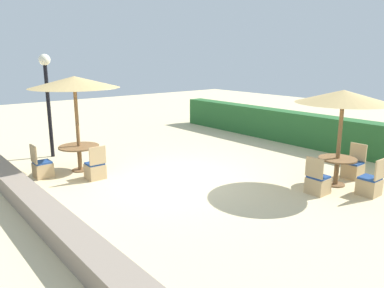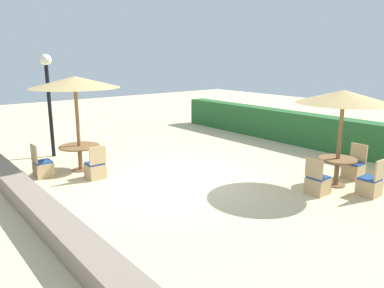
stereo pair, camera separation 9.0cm
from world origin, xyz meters
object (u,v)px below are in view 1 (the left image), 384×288
patio_chair_front_left_south (42,168)px  patio_chair_back_right_east (370,185)px  lamp_post (47,85)px  patio_chair_back_right_north (353,168)px  round_table_front_left (79,151)px  patio_chair_back_right_south (318,183)px  round_table_back_right (337,165)px  patio_chair_front_left_east (95,169)px  parasol_back_right (343,97)px  parasol_front_left (74,83)px

patio_chair_front_left_south → patio_chair_back_right_east: bearing=41.4°
patio_chair_front_left_south → patio_chair_back_right_east: 8.47m
lamp_post → patio_chair_back_right_north: 9.53m
round_table_front_left → patio_chair_back_right_south: patio_chair_back_right_south is taller
patio_chair_front_left_south → round_table_back_right: (5.45, 5.65, 0.28)m
lamp_post → patio_chair_front_left_east: lamp_post is taller
patio_chair_back_right_east → round_table_front_left: bearing=125.8°
lamp_post → round_table_back_right: bearing=32.0°
parasol_back_right → patio_chair_front_left_east: bearing=-133.9°
round_table_back_right → patio_chair_back_right_south: 0.96m
patio_chair_front_left_east → parasol_back_right: (4.41, 4.58, 2.01)m
patio_chair_front_left_south → patio_chair_front_left_east: same height
round_table_front_left → patio_chair_front_left_south: (-0.06, -1.06, -0.33)m
round_table_front_left → patio_chair_back_right_south: (5.44, 3.67, -0.33)m
round_table_back_right → patio_chair_back_right_north: bearing=91.4°
lamp_post → patio_chair_back_right_east: (8.37, 4.62, -2.09)m
round_table_back_right → patio_chair_back_right_east: 0.95m
lamp_post → parasol_front_left: lamp_post is taller
parasol_front_left → patio_chair_back_right_north: bearing=45.7°
patio_chair_back_right_north → patio_chair_back_right_east: bearing=134.0°
patio_chair_back_right_east → parasol_back_right: bearing=87.0°
patio_chair_front_left_south → patio_chair_back_right_east: size_ratio=1.00×
parasol_front_left → round_table_back_right: 7.36m
lamp_post → parasol_front_left: (2.07, 0.07, 0.19)m
patio_chair_back_right_north → patio_chair_front_left_east: bearing=51.4°
parasol_back_right → round_table_back_right: parasol_back_right is taller
round_table_back_right → parasol_front_left: bearing=-139.6°
patio_chair_front_left_south → round_table_back_right: patio_chair_front_left_south is taller
lamp_post → parasol_back_right: size_ratio=1.36×
patio_chair_front_left_south → parasol_back_right: parasol_back_right is taller
parasol_back_right → patio_chair_back_right_south: parasol_back_right is taller
patio_chair_front_left_south → patio_chair_back_right_south: size_ratio=1.00×
parasol_front_left → parasol_back_right: size_ratio=1.11×
round_table_front_left → patio_chair_front_left_east: 1.04m
patio_chair_front_left_east → patio_chair_back_right_south: (4.46, 3.66, 0.00)m
patio_chair_front_left_east → round_table_back_right: bearing=-43.9°
patio_chair_front_left_south → patio_chair_front_left_east: (1.04, 1.07, 0.00)m
patio_chair_front_left_south → parasol_back_right: size_ratio=0.38×
parasol_front_left → parasol_back_right: (5.40, 4.59, -0.26)m
round_table_back_right → parasol_back_right: bearing=45.0°
lamp_post → parasol_front_left: size_ratio=1.22×
round_table_front_left → patio_chair_front_left_south: size_ratio=1.23×
patio_chair_front_left_east → patio_chair_back_right_north: size_ratio=1.00×
round_table_front_left → patio_chair_back_right_north: patio_chair_back_right_north is taller
parasol_front_left → patio_chair_front_left_east: 2.48m
round_table_back_right → round_table_front_left: bearing=-139.6°
patio_chair_back_right_north → patio_chair_back_right_east: size_ratio=1.00×
patio_chair_back_right_south → patio_chair_front_left_east: bearing=-140.6°
round_table_front_left → patio_chair_back_right_south: 6.58m
lamp_post → patio_chair_front_left_south: size_ratio=3.57×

